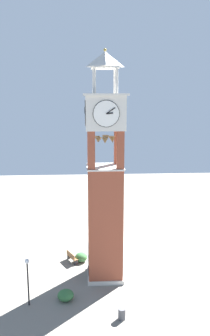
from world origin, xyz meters
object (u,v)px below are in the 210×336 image
Objects in this scene: lamp_post at (28,273)px; trash_bin at (122,314)px; park_bench at (72,257)px; clock_tower at (105,189)px.

trash_bin is at bearing 73.00° from lamp_post.
park_bench is at bearing 156.03° from lamp_post.
clock_tower is 23.41× the size of trash_bin.
clock_tower is 8.70m from lamp_post.
clock_tower is at bearing -171.99° from trash_bin.
lamp_post is at bearing -57.42° from clock_tower.
park_bench is 0.44× the size of lamp_post.
lamp_post reaches higher than trash_bin.
trash_bin is (8.63, 3.76, -0.08)m from park_bench.
lamp_post is at bearing -23.97° from park_bench.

